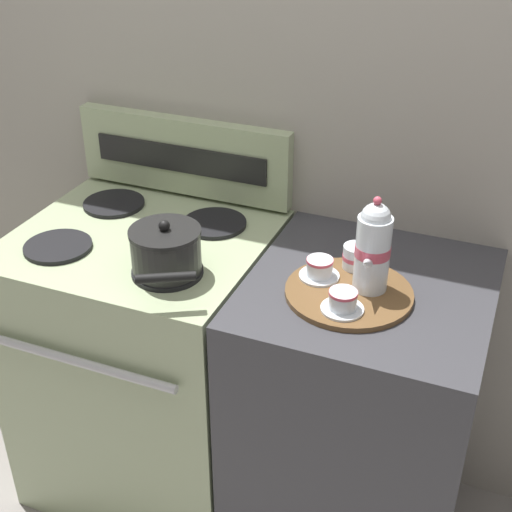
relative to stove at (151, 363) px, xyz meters
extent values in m
plane|color=gray|center=(0.30, 0.00, -0.45)|extent=(6.00, 6.00, 0.00)
cube|color=#9E998E|center=(0.30, 0.33, 0.65)|extent=(6.00, 0.05, 2.20)
cube|color=#9EAD84|center=(0.00, 0.00, 0.00)|extent=(0.69, 0.62, 0.89)
cylinder|color=silver|center=(0.00, -0.33, 0.25)|extent=(0.55, 0.02, 0.02)
cylinder|color=black|center=(-0.16, 0.14, 0.45)|extent=(0.18, 0.18, 0.01)
cylinder|color=black|center=(0.16, 0.14, 0.45)|extent=(0.18, 0.18, 0.01)
cylinder|color=black|center=(-0.16, -0.14, 0.45)|extent=(0.18, 0.18, 0.01)
cylinder|color=black|center=(0.16, -0.14, 0.45)|extent=(0.18, 0.18, 0.01)
cube|color=#9EAD84|center=(0.00, 0.29, 0.57)|extent=(0.67, 0.05, 0.23)
cube|color=black|center=(0.00, 0.26, 0.57)|extent=(0.55, 0.01, 0.08)
cube|color=#38383D|center=(0.65, 0.00, 0.00)|extent=(0.59, 0.62, 0.89)
cylinder|color=black|center=(0.16, -0.14, 0.51)|extent=(0.17, 0.17, 0.10)
cylinder|color=black|center=(0.16, -0.14, 0.56)|extent=(0.18, 0.18, 0.01)
sphere|color=black|center=(0.16, -0.14, 0.58)|extent=(0.03, 0.03, 0.03)
cylinder|color=black|center=(0.24, -0.28, 0.53)|extent=(0.13, 0.09, 0.02)
cylinder|color=brown|center=(0.61, -0.06, 0.45)|extent=(0.31, 0.31, 0.01)
cylinder|color=silver|center=(0.65, -0.03, 0.55)|extent=(0.08, 0.08, 0.19)
cylinder|color=#C6475B|center=(0.65, -0.03, 0.56)|extent=(0.08, 0.08, 0.03)
sphere|color=silver|center=(0.65, -0.03, 0.64)|extent=(0.07, 0.07, 0.07)
sphere|color=#C6475B|center=(0.65, -0.03, 0.69)|extent=(0.02, 0.02, 0.02)
cone|color=silver|center=(0.65, -0.09, 0.56)|extent=(0.02, 0.06, 0.05)
cylinder|color=silver|center=(0.62, -0.15, 0.46)|extent=(0.10, 0.10, 0.01)
cylinder|color=silver|center=(0.62, -0.15, 0.48)|extent=(0.06, 0.06, 0.04)
cylinder|color=#C6475B|center=(0.62, -0.15, 0.50)|extent=(0.07, 0.07, 0.01)
cylinder|color=silver|center=(0.53, -0.03, 0.46)|extent=(0.10, 0.10, 0.01)
cylinder|color=silver|center=(0.53, -0.03, 0.48)|extent=(0.06, 0.06, 0.04)
cylinder|color=#C6475B|center=(0.53, -0.03, 0.50)|extent=(0.07, 0.07, 0.01)
cylinder|color=silver|center=(0.60, 0.05, 0.49)|extent=(0.07, 0.07, 0.06)
cylinder|color=#C6475B|center=(0.60, 0.05, 0.49)|extent=(0.07, 0.07, 0.01)
camera|label=1|loc=(0.94, -1.46, 1.39)|focal=50.00mm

